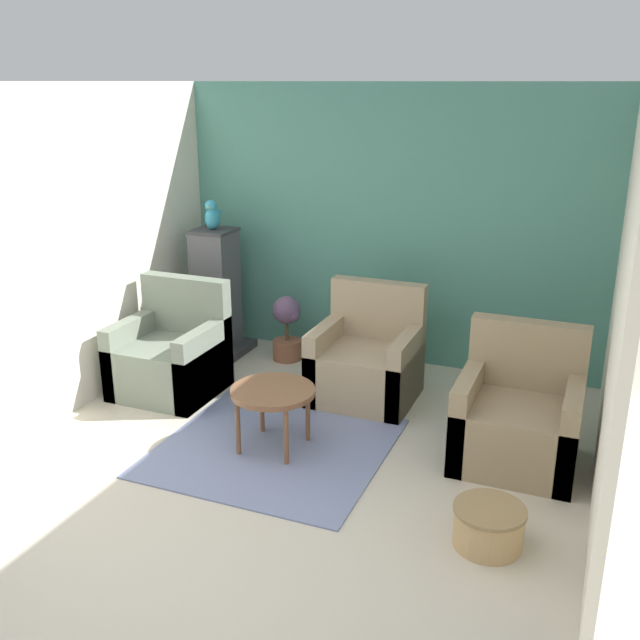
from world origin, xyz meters
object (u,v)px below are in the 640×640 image
parrot (213,216)px  potted_plant (287,325)px  armchair_middle (367,364)px  wicker_basket (489,525)px  armchair_right (518,420)px  birdcage (216,297)px  coffee_table (273,395)px  armchair_left (171,357)px

parrot → potted_plant: parrot is taller
armchair_middle → wicker_basket: bearing=-51.9°
armchair_right → birdcage: size_ratio=0.77×
armchair_middle → birdcage: bearing=164.6°
potted_plant → wicker_basket: bearing=-43.9°
coffee_table → wicker_basket: bearing=-19.1°
armchair_left → birdcage: (-0.11, 0.97, 0.26)m
armchair_left → birdcage: 1.01m
armchair_left → potted_plant: (0.60, 1.05, 0.04)m
armchair_middle → armchair_right: bearing=-24.6°
armchair_left → parrot: (-0.11, 0.97, 1.05)m
birdcage → armchair_middle: bearing=-15.4°
armchair_middle → potted_plant: (-0.99, 0.55, 0.04)m
armchair_right → wicker_basket: bearing=-90.6°
armchair_middle → parrot: size_ratio=3.34×
armchair_right → armchair_left: bearing=178.0°
parrot → wicker_basket: bearing=-35.4°
birdcage → potted_plant: bearing=6.2°
armchair_left → potted_plant: 1.21m
armchair_middle → wicker_basket: (1.31, -1.66, -0.17)m
coffee_table → armchair_middle: armchair_middle is taller
coffee_table → wicker_basket: size_ratio=1.46×
armchair_right → armchair_middle: bearing=155.4°
wicker_basket → armchair_left: bearing=158.2°
armchair_left → armchair_middle: same height
armchair_left → potted_plant: size_ratio=1.52×
armchair_right → parrot: size_ratio=3.34×
armchair_middle → potted_plant: size_ratio=1.52×
parrot → wicker_basket: (3.01, -2.14, -1.23)m
armchair_middle → birdcage: 1.79m
coffee_table → armchair_right: 1.73m
birdcage → potted_plant: size_ratio=1.96×
armchair_left → parrot: parrot is taller
armchair_right → potted_plant: bearing=153.5°
armchair_left → armchair_right: 2.92m
wicker_basket → coffee_table: bearing=160.9°
armchair_middle → birdcage: (-1.71, 0.47, 0.26)m
armchair_middle → potted_plant: armchair_middle is taller
armchair_right → potted_plant: size_ratio=1.52×
parrot → wicker_basket: 3.89m
coffee_table → potted_plant: (-0.65, 1.64, -0.08)m
armchair_left → wicker_basket: bearing=-21.8°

